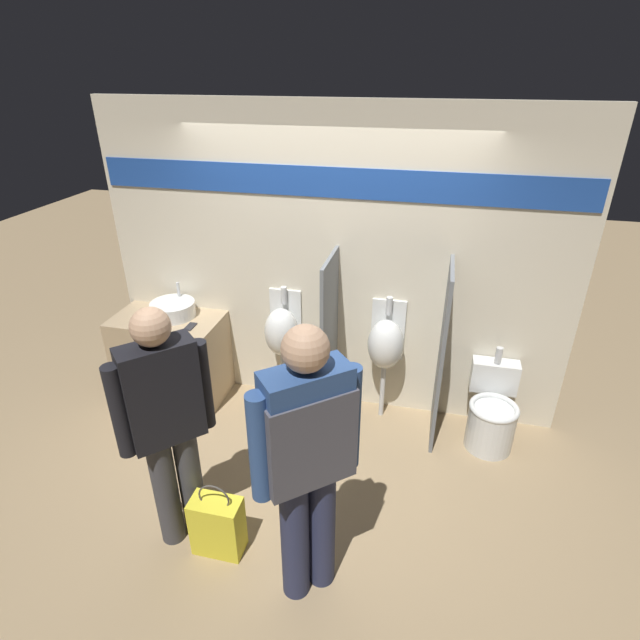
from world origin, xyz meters
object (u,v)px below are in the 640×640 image
Objects in this scene: sink_basin at (173,309)px; toilet at (492,415)px; urinal_far at (386,344)px; person_in_vest at (307,453)px; urinal_near_counter at (282,332)px; person_with_lanyard at (167,422)px; cell_phone at (190,327)px; shopping_bag at (218,525)px.

sink_basin is 0.50× the size of toilet.
sink_basin is 0.35× the size of urinal_far.
urinal_near_counter is at bearing 70.92° from person_in_vest.
person_with_lanyard reaches higher than toilet.
sink_basin is at bearing -175.58° from urinal_near_counter.
cell_phone is (0.25, -0.17, -0.06)m from sink_basin.
shopping_bag is (0.07, -1.71, -0.54)m from urinal_near_counter.
person_in_vest is at bearing -97.09° from urinal_far.
person_with_lanyard is at bearing 165.40° from shopping_bag.
person_with_lanyard is (0.80, -1.56, 0.06)m from sink_basin.
sink_basin is at bearing 146.07° from cell_phone.
cell_phone is 0.12× the size of urinal_near_counter.
urinal_near_counter is at bearing 92.37° from shopping_bag.
sink_basin is 0.35× the size of urinal_near_counter.
cell_phone is at bearing -33.93° from sink_basin.
urinal_near_counter is at bearing 17.81° from cell_phone.
toilet is at bearing 40.32° from shopping_bag.
person_with_lanyard reaches higher than urinal_near_counter.
urinal_far is at bearing 42.23° from person_in_vest.
sink_basin is at bearing 94.45° from person_in_vest.
cell_phone is at bearing 92.93° from person_in_vest.
urinal_near_counter is 1.41× the size of toilet.
toilet reaches higher than shopping_bag.
urinal_far reaches higher than cell_phone.
urinal_far is 1.07m from toilet.
sink_basin reaches higher than cell_phone.
urinal_near_counter reaches higher than shopping_bag.
person_in_vest is (-1.17, -1.64, 0.78)m from toilet.
shopping_bag is (0.29, -0.08, -0.74)m from person_with_lanyard.
urinal_near_counter is 2.02× the size of shopping_bag.
urinal_near_counter is 1.95m from toilet.
urinal_far is at bearing 169.72° from toilet.
person_with_lanyard is at bearing -145.20° from toilet.
urinal_far is at bearing 8.23° from cell_phone.
shopping_bag is at bearing 130.50° from person_in_vest.
urinal_far is 0.67× the size of person_with_lanyard.
toilet is 2.38m from shopping_bag.
urinal_near_counter is 1.00× the size of urinal_far.
urinal_near_counter reaches higher than cell_phone.
shopping_bag is at bearing -60.06° from cell_phone.
sink_basin is 2.90× the size of cell_phone.
sink_basin is 2.46m from person_in_vest.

